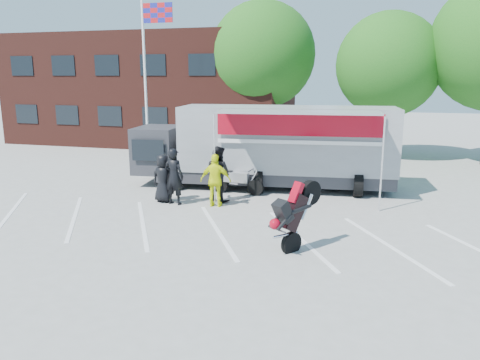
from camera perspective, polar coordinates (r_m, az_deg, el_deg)
The scene contains 13 objects.
ground at distance 12.90m, azimuth -5.05°, elevation -7.41°, with size 100.00×100.00×0.00m, color #A1A19C.
parking_bay_lines at distance 13.78m, azimuth -3.57°, elevation -6.03°, with size 18.00×5.00×0.01m, color white.
office_building at distance 32.65m, azimuth -10.51°, elevation 10.82°, with size 18.00×8.00×7.00m, color #4B1F18.
flagpole at distance 23.81m, azimuth -11.01°, elevation 13.95°, with size 1.61×0.12×8.00m.
tree_left at distance 28.06m, azimuth 2.76°, elevation 14.97°, with size 6.12×6.12×8.64m.
tree_mid at distance 26.32m, azimuth 17.65°, elevation 13.21°, with size 5.44×5.44×7.68m.
transporter_truck at distance 18.90m, azimuth 4.10°, elevation -0.90°, with size 10.15×4.89×3.23m, color #95999D, non-canonical shape.
parked_motorcycle at distance 17.81m, azimuth -0.30°, elevation -1.71°, with size 0.69×2.07×1.09m, color silver, non-canonical shape.
stunt_bike_rider at distance 12.58m, azimuth 8.19°, elevation -8.03°, with size 0.80×1.69×1.99m, color black, non-canonical shape.
spectator_leather_a at distance 16.75m, azimuth -9.34°, elevation 0.22°, with size 0.84×0.55×1.72m, color black.
spectator_leather_b at distance 16.36m, azimuth -8.05°, elevation 0.43°, with size 0.72×0.47×1.98m, color black.
spectator_leather_c at distance 16.64m, azimuth -2.67°, elevation 0.77°, with size 0.97×0.75×1.99m, color black.
spectator_hivis at distance 15.96m, azimuth -2.99°, elevation -0.06°, with size 1.07×0.44×1.82m, color #F2FF0D.
Camera 1 is at (4.37, -11.31, 4.41)m, focal length 35.00 mm.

